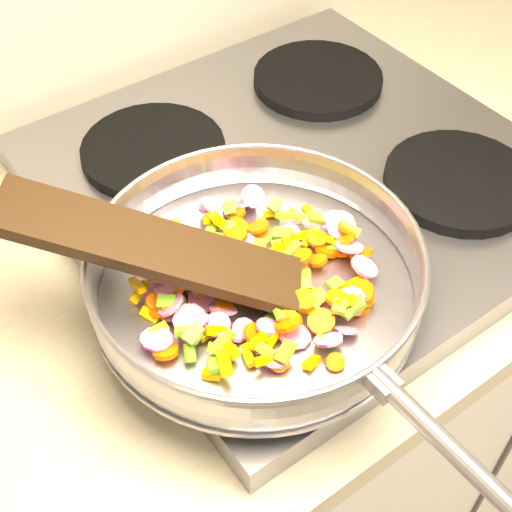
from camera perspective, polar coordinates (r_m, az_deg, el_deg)
cooktop at (r=0.94m, az=3.69°, el=5.95°), size 0.60×0.60×0.04m
grate_fl at (r=0.78m, az=2.17°, el=-2.00°), size 0.19×0.19×0.02m
grate_fr at (r=0.94m, az=15.96°, el=5.77°), size 0.19×0.19×0.02m
grate_bl at (r=0.96m, az=-8.22°, el=8.38°), size 0.19×0.19×0.02m
grate_br at (r=1.08m, az=4.97°, el=13.93°), size 0.19×0.19×0.02m
saute_pan at (r=0.74m, az=0.08°, el=-1.25°), size 0.40×0.56×0.06m
vegetable_heap at (r=0.75m, az=-0.10°, el=-1.85°), size 0.29×0.27×0.05m
wooden_spatula at (r=0.72m, az=-8.34°, el=0.75°), size 0.27×0.25×0.11m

